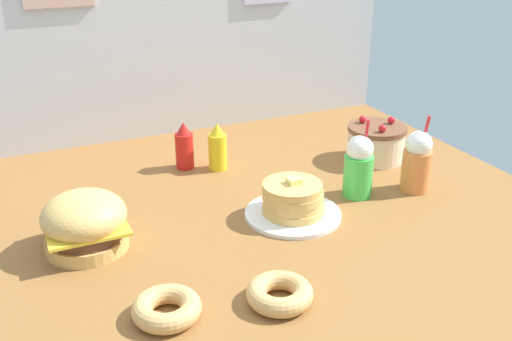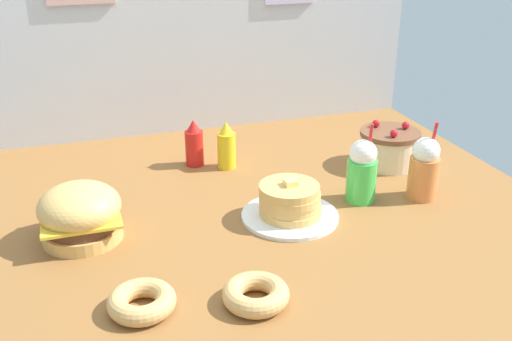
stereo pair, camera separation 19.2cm
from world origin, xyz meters
The scene contains 11 objects.
ground_plane centered at (0.00, 0.00, -1.00)cm, with size 194.37×183.58×2.00cm, color brown.
back_wall centered at (-0.15, 91.23, 54.82)cm, with size 194.37×4.20×108.69cm.
burger centered at (-54.09, 7.22, 8.23)cm, with size 24.02×24.02×17.32cm.
pancake_stack centered at (8.82, 0.19, 4.95)cm, with size 30.79×30.79×13.31cm.
layer_cake centered at (60.08, 28.61, 6.95)cm, with size 22.61×22.61×16.48cm.
ketchup_bottle centered at (-10.21, 51.21, 8.38)cm, with size 6.88×6.88×18.11cm.
mustard_bottle centered at (0.75, 45.18, 8.38)cm, with size 6.88×6.88×18.11cm.
cream_soda_cup centered at (35.88, 4.46, 10.63)cm, with size 9.96×9.96×27.19cm.
orange_float_cup centered at (56.60, -0.11, 10.63)cm, with size 9.96×9.96×27.16cm.
donut_pink_glaze centered at (-42.32, -33.04, 2.69)cm, with size 16.85×16.85×5.07cm.
donut_chocolate centered at (-15.06, -38.80, 2.69)cm, with size 16.85×16.85×5.07cm.
Camera 1 is at (-70.66, -147.57, 89.88)cm, focal length 41.62 mm.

